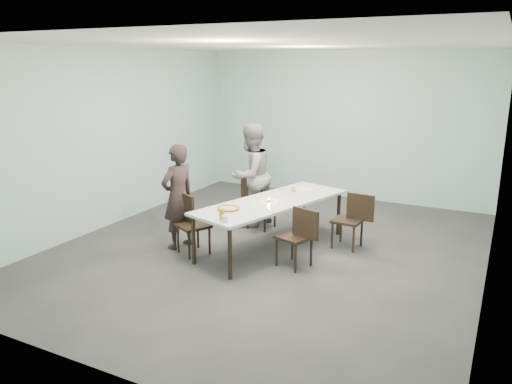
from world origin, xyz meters
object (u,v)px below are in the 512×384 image
at_px(pizza, 228,209).
at_px(tealight, 269,200).
at_px(chair_near_left, 190,220).
at_px(water_tumbler, 225,219).
at_px(beer_glass, 222,214).
at_px(chair_near_right, 299,233).
at_px(diner_far, 251,175).
at_px(diner_near, 178,197).
at_px(side_plate, 256,208).
at_px(chair_far_left, 257,199).
at_px(table, 272,204).
at_px(chair_far_right, 353,217).
at_px(amber_tumbler, 294,189).

bearing_deg(pizza, tealight, 64.67).
xyz_separation_m(chair_near_left, pizza, (0.67, -0.03, 0.27)).
bearing_deg(water_tumbler, beer_glass, 141.23).
bearing_deg(chair_near_left, chair_near_right, 32.54).
bearing_deg(diner_far, diner_near, -3.84).
bearing_deg(beer_glass, side_plate, 77.29).
distance_m(chair_far_left, water_tumbler, 2.11).
height_order(diner_near, tealight, diner_near).
xyz_separation_m(chair_near_right, diner_far, (-1.47, 1.38, 0.38)).
height_order(table, diner_near, diner_near).
height_order(chair_far_left, beer_glass, beer_glass).
bearing_deg(pizza, side_plate, 39.58).
xyz_separation_m(chair_far_right, amber_tumbler, (-1.02, 0.10, 0.29)).
height_order(diner_near, diner_far, diner_far).
xyz_separation_m(chair_near_right, tealight, (-0.67, 0.46, 0.27)).
relative_size(chair_far_left, water_tumbler, 9.67).
bearing_deg(amber_tumbler, chair_near_right, -63.62).
xyz_separation_m(tealight, amber_tumbler, (0.10, 0.71, 0.02)).
height_order(chair_near_left, diner_far, diner_far).
relative_size(chair_far_right, pizza, 2.56).
relative_size(pizza, amber_tumbler, 4.25).
height_order(table, side_plate, side_plate).
bearing_deg(chair_far_left, chair_near_right, -41.08).
bearing_deg(chair_near_right, chair_far_right, -95.39).
height_order(pizza, side_plate, pizza).
xyz_separation_m(table, beer_glass, (-0.18, -1.15, 0.13)).
relative_size(pizza, side_plate, 1.89).
bearing_deg(water_tumbler, chair_far_left, 105.41).
bearing_deg(diner_near, chair_far_left, 169.94).
bearing_deg(table, pizza, -115.19).
distance_m(pizza, amber_tumbler, 1.43).
xyz_separation_m(chair_far_left, chair_near_right, (1.31, -1.32, 0.00)).
relative_size(beer_glass, amber_tumbler, 1.88).
xyz_separation_m(diner_far, amber_tumbler, (0.89, -0.22, -0.09)).
bearing_deg(chair_near_left, chair_far_left, 103.31).
xyz_separation_m(chair_near_right, side_plate, (-0.68, 0.05, 0.25)).
bearing_deg(chair_near_left, chair_far_right, 57.05).
distance_m(chair_far_left, amber_tumbler, 0.80).
xyz_separation_m(chair_near_left, chair_near_right, (1.66, 0.18, 0.00)).
distance_m(chair_near_left, chair_near_right, 1.67).
xyz_separation_m(pizza, beer_glass, (0.15, -0.43, 0.06)).
height_order(chair_far_right, tealight, chair_far_right).
bearing_deg(table, side_plate, -93.80).
height_order(table, amber_tumbler, amber_tumbler).
bearing_deg(pizza, table, 64.81).
distance_m(chair_far_right, diner_near, 2.65).
xyz_separation_m(chair_far_left, amber_tumbler, (0.73, -0.15, 0.29)).
distance_m(chair_near_right, amber_tumbler, 1.33).
bearing_deg(chair_near_left, table, 60.94).
xyz_separation_m(chair_far_left, diner_near, (-0.63, -1.40, 0.30)).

